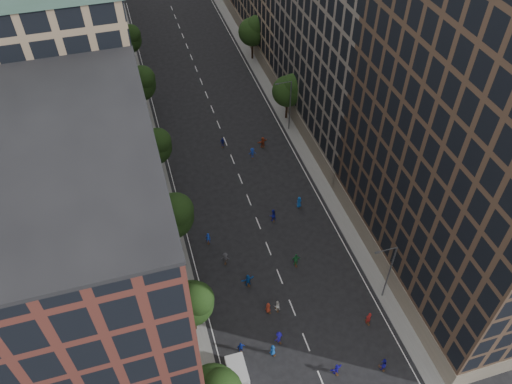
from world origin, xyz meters
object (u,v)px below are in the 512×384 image
streetlamp_near (388,270)px  skater_0 (273,350)px  skater_2 (383,364)px  streetlamp_far (289,103)px  cargo_van (238,377)px

streetlamp_near → skater_0: size_ratio=5.92×
skater_0 → streetlamp_near: bearing=169.0°
skater_0 → skater_2: 11.46m
streetlamp_near → streetlamp_far: 33.00m
streetlamp_near → cargo_van: 19.69m
streetlamp_far → skater_2: 41.46m
streetlamp_near → skater_0: 15.29m
streetlamp_far → skater_2: bearing=-95.4°
skater_0 → cargo_van: bearing=1.1°
streetlamp_near → streetlamp_far: same height
streetlamp_near → skater_2: size_ratio=5.26×
streetlamp_far → skater_2: size_ratio=5.26×
skater_0 → streetlamp_far: bearing=-135.3°
streetlamp_far → skater_0: bearing=-111.5°
streetlamp_far → skater_2: streetlamp_far is taller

